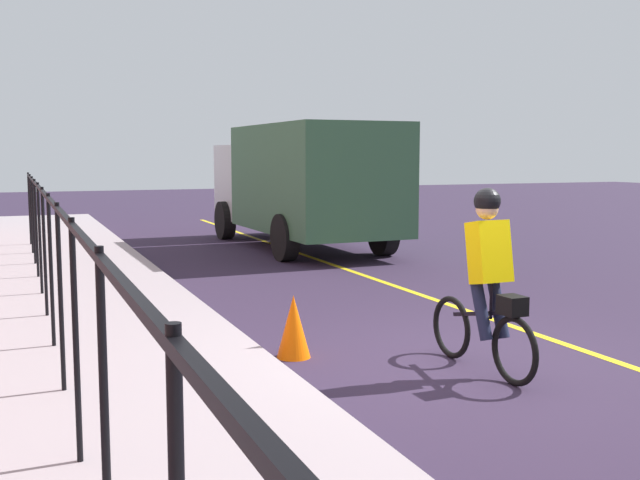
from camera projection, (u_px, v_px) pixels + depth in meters
name	position (u px, v px, depth m)	size (l,w,h in m)	color
ground_plane	(458.00, 366.00, 7.68)	(80.00, 80.00, 0.00)	#2D2137
lane_line_centre	(583.00, 350.00, 8.28)	(36.00, 0.12, 0.01)	yellow
sidewalk	(116.00, 399.00, 6.39)	(40.00, 3.20, 0.15)	#9B8F95
iron_fence	(54.00, 244.00, 7.02)	(21.06, 0.04, 1.60)	black
cyclist_lead	(487.00, 282.00, 7.34)	(1.71, 0.37, 1.83)	black
box_truck_background	(302.00, 181.00, 17.16)	(6.75, 2.62, 2.78)	#315B3C
traffic_cone_near	(294.00, 326.00, 7.97)	(0.36, 0.36, 0.67)	#FB5F03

